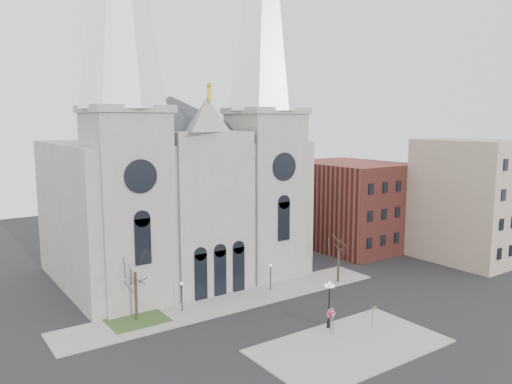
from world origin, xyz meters
TOP-DOWN VIEW (x-y plane):
  - ground at (0.00, 0.00)m, footprint 160.00×160.00m
  - sidewalk_near at (3.00, -5.00)m, footprint 18.00×10.00m
  - sidewalk_far at (0.00, 11.00)m, footprint 40.00×6.00m
  - grass_patch at (-11.00, 12.00)m, footprint 6.00×5.00m
  - cathedral at (0.00, 22.86)m, footprint 33.00×26.66m
  - bg_building_brick at (30.00, 22.00)m, footprint 14.00×18.00m
  - bg_building_tan at (38.00, 6.00)m, footprint 10.00×14.00m
  - tree_left at (-11.00, 12.00)m, footprint 3.20×3.20m
  - tree_right at (15.00, 9.00)m, footprint 3.20×3.20m
  - ped_lamp_left at (-6.00, 11.50)m, footprint 0.32×0.32m
  - ped_lamp_right at (6.00, 11.50)m, footprint 0.32×0.32m
  - stop_sign at (3.14, -2.21)m, footprint 0.89×0.41m
  - globe_lamp at (4.11, -0.93)m, footprint 1.22×1.22m
  - one_way_sign at (3.46, -2.22)m, footprint 0.90×0.43m
  - street_name_sign at (7.82, -3.35)m, footprint 0.70×0.17m

SIDE VIEW (x-z plane):
  - ground at x=0.00m, z-range 0.00..0.00m
  - sidewalk_near at x=3.00m, z-range 0.00..0.14m
  - sidewalk_far at x=0.00m, z-range 0.00..0.14m
  - grass_patch at x=-11.00m, z-range 0.00..0.18m
  - street_name_sign at x=7.82m, z-range 0.34..2.56m
  - one_way_sign at x=3.46m, z-range 0.53..2.75m
  - stop_sign at x=3.14m, z-range 0.70..3.37m
  - ped_lamp_left at x=-6.00m, z-range 0.70..3.96m
  - ped_lamp_right at x=6.00m, z-range 0.70..3.96m
  - globe_lamp at x=4.11m, z-range 0.76..5.60m
  - tree_right at x=15.00m, z-range 1.47..7.47m
  - tree_left at x=-11.00m, z-range 1.83..9.33m
  - bg_building_brick at x=30.00m, z-range 0.00..14.00m
  - bg_building_tan at x=38.00m, z-range 0.00..18.00m
  - cathedral at x=0.00m, z-range -8.52..45.48m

